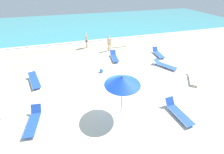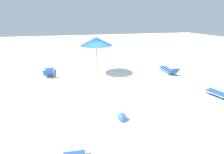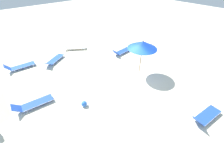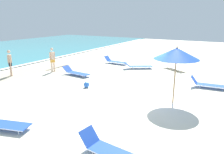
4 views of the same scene
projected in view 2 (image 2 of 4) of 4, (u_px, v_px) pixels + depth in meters
name	position (u px, v px, depth m)	size (l,w,h in m)	color
ground_plane	(109.00, 87.00, 8.63)	(60.00, 60.00, 0.16)	beige
beach_umbrella	(96.00, 41.00, 9.21)	(2.01, 2.01, 2.64)	#9E7547
lounger_stack	(215.00, 74.00, 9.69)	(0.85, 1.95, 0.49)	white
sun_lounger_near_water_right	(169.00, 70.00, 10.69)	(0.82, 2.09, 0.62)	blue
sun_lounger_mid_beach_solo	(49.00, 72.00, 10.31)	(0.79, 2.09, 0.62)	blue
beach_ball	(122.00, 117.00, 5.62)	(0.33, 0.33, 0.33)	blue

